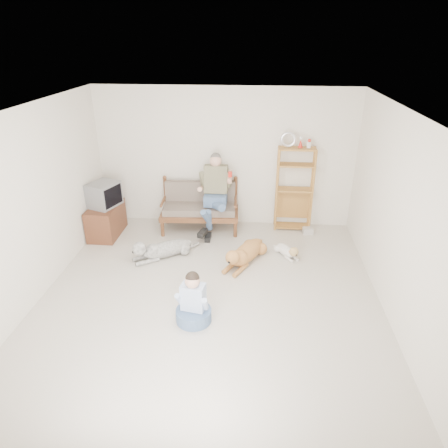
# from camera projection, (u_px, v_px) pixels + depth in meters

# --- Properties ---
(floor) EXTENTS (5.50, 5.50, 0.00)m
(floor) POSITION_uv_depth(u_px,v_px,m) (209.00, 300.00, 5.87)
(floor) COLOR silver
(floor) RESTS_ON ground
(ceiling) EXTENTS (5.50, 5.50, 0.00)m
(ceiling) POSITION_uv_depth(u_px,v_px,m) (205.00, 113.00, 4.69)
(ceiling) COLOR silver
(ceiling) RESTS_ON ground
(wall_back) EXTENTS (5.00, 0.00, 5.00)m
(wall_back) POSITION_uv_depth(u_px,v_px,m) (225.00, 158.00, 7.75)
(wall_back) COLOR silver
(wall_back) RESTS_ON ground
(wall_front) EXTENTS (5.00, 0.00, 5.00)m
(wall_front) POSITION_uv_depth(u_px,v_px,m) (160.00, 380.00, 2.81)
(wall_front) COLOR silver
(wall_front) RESTS_ON ground
(wall_left) EXTENTS (0.00, 5.50, 5.50)m
(wall_left) POSITION_uv_depth(u_px,v_px,m) (27.00, 211.00, 5.47)
(wall_left) COLOR silver
(wall_left) RESTS_ON ground
(wall_right) EXTENTS (0.00, 5.50, 5.50)m
(wall_right) POSITION_uv_depth(u_px,v_px,m) (402.00, 224.00, 5.09)
(wall_right) COLOR silver
(wall_right) RESTS_ON ground
(loveseat) EXTENTS (1.54, 0.79, 0.95)m
(loveseat) POSITION_uv_depth(u_px,v_px,m) (200.00, 206.00, 7.83)
(loveseat) COLOR brown
(loveseat) RESTS_ON ground
(man) EXTENTS (0.59, 0.84, 1.36)m
(man) POSITION_uv_depth(u_px,v_px,m) (213.00, 199.00, 7.53)
(man) COLOR #556E9B
(man) RESTS_ON loveseat
(etagere) EXTENTS (0.73, 0.32, 1.93)m
(etagere) POSITION_uv_depth(u_px,v_px,m) (294.00, 188.00, 7.68)
(etagere) COLOR #C08F3C
(etagere) RESTS_ON ground
(book_stack) EXTENTS (0.21, 0.17, 0.12)m
(book_stack) POSITION_uv_depth(u_px,v_px,m) (308.00, 231.00, 7.79)
(book_stack) COLOR silver
(book_stack) RESTS_ON ground
(tv_stand) EXTENTS (0.51, 0.91, 0.60)m
(tv_stand) POSITION_uv_depth(u_px,v_px,m) (106.00, 220.00, 7.66)
(tv_stand) COLOR brown
(tv_stand) RESTS_ON ground
(crt_tv) EXTENTS (0.60, 0.66, 0.45)m
(crt_tv) POSITION_uv_depth(u_px,v_px,m) (104.00, 195.00, 7.44)
(crt_tv) COLOR slate
(crt_tv) RESTS_ON tv_stand
(wall_outlet) EXTENTS (0.12, 0.02, 0.08)m
(wall_outlet) POSITION_uv_depth(u_px,v_px,m) (165.00, 206.00, 8.29)
(wall_outlet) COLOR white
(wall_outlet) RESTS_ON ground
(golden_retriever) EXTENTS (0.72, 1.26, 0.41)m
(golden_retriever) POSITION_uv_depth(u_px,v_px,m) (245.00, 254.00, 6.77)
(golden_retriever) COLOR #C07A42
(golden_retriever) RESTS_ON ground
(shaggy_dog) EXTENTS (1.11, 0.85, 0.39)m
(shaggy_dog) POSITION_uv_depth(u_px,v_px,m) (161.00, 249.00, 6.93)
(shaggy_dog) COLOR white
(shaggy_dog) RESTS_ON ground
(terrier) EXTENTS (0.43, 0.59, 0.26)m
(terrier) POSITION_uv_depth(u_px,v_px,m) (288.00, 251.00, 6.98)
(terrier) COLOR white
(terrier) RESTS_ON ground
(child) EXTENTS (0.49, 0.49, 0.77)m
(child) POSITION_uv_depth(u_px,v_px,m) (193.00, 303.00, 5.35)
(child) COLOR #556E9B
(child) RESTS_ON ground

